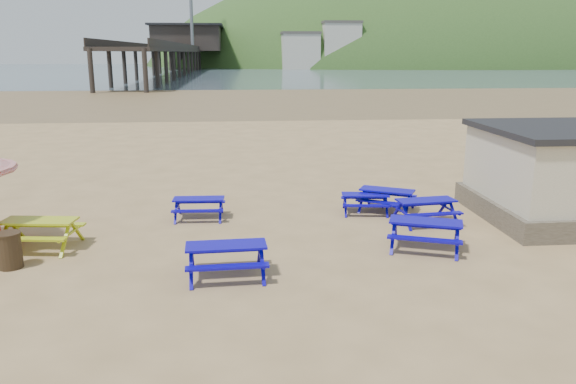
{
  "coord_description": "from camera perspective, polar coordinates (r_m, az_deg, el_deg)",
  "views": [
    {
      "loc": [
        -1.49,
        -16.66,
        5.55
      ],
      "look_at": [
        0.12,
        1.5,
        1.0
      ],
      "focal_mm": 35.0,
      "sensor_mm": 36.0,
      "label": 1
    }
  ],
  "objects": [
    {
      "name": "picnic_table_blue_c",
      "position": [
        20.06,
        7.84,
        -1.15
      ],
      "size": [
        1.8,
        1.52,
        0.69
      ],
      "rotation": [
        0.0,
        0.0,
        -0.12
      ],
      "color": "#1204A7",
      "rests_on": "ground"
    },
    {
      "name": "pier",
      "position": [
        195.59,
        -10.22,
        13.77
      ],
      "size": [
        24.0,
        220.0,
        39.29
      ],
      "color": "black",
      "rests_on": "ground"
    },
    {
      "name": "picnic_table_blue_e",
      "position": [
        16.72,
        13.76,
        -4.24
      ],
      "size": [
        2.48,
        2.25,
        0.86
      ],
      "rotation": [
        0.0,
        0.0,
        -0.36
      ],
      "color": "#1204A7",
      "rests_on": "ground"
    },
    {
      "name": "ground",
      "position": [
        17.62,
        0.03,
        -4.34
      ],
      "size": [
        400.0,
        400.0,
        0.0
      ],
      "primitive_type": "plane",
      "color": "tan",
      "rests_on": "ground"
    },
    {
      "name": "litter_bin",
      "position": [
        16.55,
        -26.46,
        -5.31
      ],
      "size": [
        0.66,
        0.66,
        0.97
      ],
      "color": "#3A2919",
      "rests_on": "ground"
    },
    {
      "name": "picnic_table_blue_f",
      "position": [
        19.74,
        24.81,
        -2.65
      ],
      "size": [
        1.58,
        1.28,
        0.66
      ],
      "rotation": [
        0.0,
        0.0,
        0.01
      ],
      "color": "#1204A7",
      "rests_on": "ground"
    },
    {
      "name": "sea",
      "position": [
        186.75,
        -4.73,
        12.27
      ],
      "size": [
        400.0,
        400.0,
        0.0
      ],
      "primitive_type": "plane",
      "color": "#465864",
      "rests_on": "ground"
    },
    {
      "name": "picnic_table_blue_a",
      "position": [
        19.44,
        -9.02,
        -1.64
      ],
      "size": [
        1.77,
        1.44,
        0.72
      ],
      "rotation": [
        0.0,
        0.0,
        -0.03
      ],
      "color": "#1204A7",
      "rests_on": "ground"
    },
    {
      "name": "picnic_table_blue_d",
      "position": [
        14.42,
        -6.26,
        -6.89
      ],
      "size": [
        2.11,
        1.73,
        0.85
      ],
      "rotation": [
        0.0,
        0.0,
        0.05
      ],
      "color": "#1204A7",
      "rests_on": "ground"
    },
    {
      "name": "headland_town",
      "position": [
        263.23,
        15.52,
        10.15
      ],
      "size": [
        264.0,
        144.0,
        108.0
      ],
      "color": "#2D4C1E",
      "rests_on": "ground"
    },
    {
      "name": "picnic_table_blue_g",
      "position": [
        19.24,
        13.79,
        -1.91
      ],
      "size": [
        2.1,
        1.77,
        0.81
      ],
      "rotation": [
        0.0,
        0.0,
        0.12
      ],
      "color": "#1204A7",
      "rests_on": "ground"
    },
    {
      "name": "picnic_table_blue_b",
      "position": [
        20.43,
        9.99,
        -0.81
      ],
      "size": [
        2.38,
        2.23,
        0.79
      ],
      "rotation": [
        0.0,
        0.0,
        -0.48
      ],
      "color": "#1204A7",
      "rests_on": "ground"
    },
    {
      "name": "picnic_table_yellow",
      "position": [
        17.8,
        -23.84,
        -3.93
      ],
      "size": [
        2.26,
        1.91,
        0.87
      ],
      "rotation": [
        0.0,
        0.0,
        -0.12
      ],
      "color": "#BCC115",
      "rests_on": "ground"
    },
    {
      "name": "wet_sand",
      "position": [
        71.89,
        -3.93,
        9.56
      ],
      "size": [
        400.0,
        400.0,
        0.0
      ],
      "primitive_type": "plane",
      "color": "olive",
      "rests_on": "ground"
    }
  ]
}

